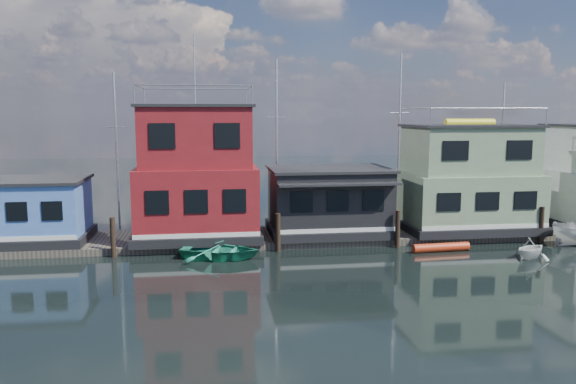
{
  "coord_description": "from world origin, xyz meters",
  "views": [
    {
      "loc": [
        -7.77,
        -21.51,
        7.76
      ],
      "look_at": [
        -3.03,
        12.0,
        3.0
      ],
      "focal_mm": 35.0,
      "sensor_mm": 36.0,
      "label": 1
    }
  ],
  "objects": [
    {
      "name": "ground",
      "position": [
        0.0,
        0.0,
        0.0
      ],
      "size": [
        160.0,
        160.0,
        0.0
      ],
      "primitive_type": "plane",
      "color": "black",
      "rests_on": "ground"
    },
    {
      "name": "dock",
      "position": [
        0.0,
        12.0,
        0.2
      ],
      "size": [
        48.0,
        5.0,
        0.4
      ],
      "primitive_type": "cube",
      "color": "#595147",
      "rests_on": "ground"
    },
    {
      "name": "houseboat_blue",
      "position": [
        -18.0,
        12.0,
        2.21
      ],
      "size": [
        6.4,
        4.9,
        3.66
      ],
      "color": "black",
      "rests_on": "dock"
    },
    {
      "name": "houseboat_red",
      "position": [
        -8.5,
        12.0,
        4.1
      ],
      "size": [
        7.4,
        5.9,
        11.86
      ],
      "color": "black",
      "rests_on": "dock"
    },
    {
      "name": "houseboat_dark",
      "position": [
        -0.5,
        11.98,
        2.42
      ],
      "size": [
        7.4,
        6.1,
        4.06
      ],
      "color": "black",
      "rests_on": "dock"
    },
    {
      "name": "houseboat_green",
      "position": [
        8.5,
        12.0,
        3.55
      ],
      "size": [
        8.4,
        5.9,
        7.03
      ],
      "color": "black",
      "rests_on": "dock"
    },
    {
      "name": "pilings",
      "position": [
        -0.33,
        9.2,
        1.1
      ],
      "size": [
        42.28,
        0.28,
        2.2
      ],
      "color": "#2D2116",
      "rests_on": "ground"
    },
    {
      "name": "background_masts",
      "position": [
        4.76,
        18.0,
        5.55
      ],
      "size": [
        36.4,
        0.16,
        12.0
      ],
      "color": "silver",
      "rests_on": "ground"
    },
    {
      "name": "red_kayak",
      "position": [
        5.13,
        7.91,
        0.25
      ],
      "size": [
        3.37,
        0.72,
        0.49
      ],
      "primitive_type": "cylinder",
      "rotation": [
        0.0,
        1.57,
        0.07
      ],
      "color": "red",
      "rests_on": "ground"
    },
    {
      "name": "dinghy_teal",
      "position": [
        -7.28,
        8.11,
        0.44
      ],
      "size": [
        4.96,
        4.1,
        0.89
      ],
      "primitive_type": "imported",
      "rotation": [
        0.0,
        0.0,
        1.3
      ],
      "color": "#268E6F",
      "rests_on": "ground"
    },
    {
      "name": "dinghy_white",
      "position": [
        9.26,
        5.77,
        0.59
      ],
      "size": [
        2.86,
        2.73,
        1.18
      ],
      "primitive_type": "imported",
      "rotation": [
        0.0,
        0.0,
        2.03
      ],
      "color": "silver",
      "rests_on": "ground"
    }
  ]
}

